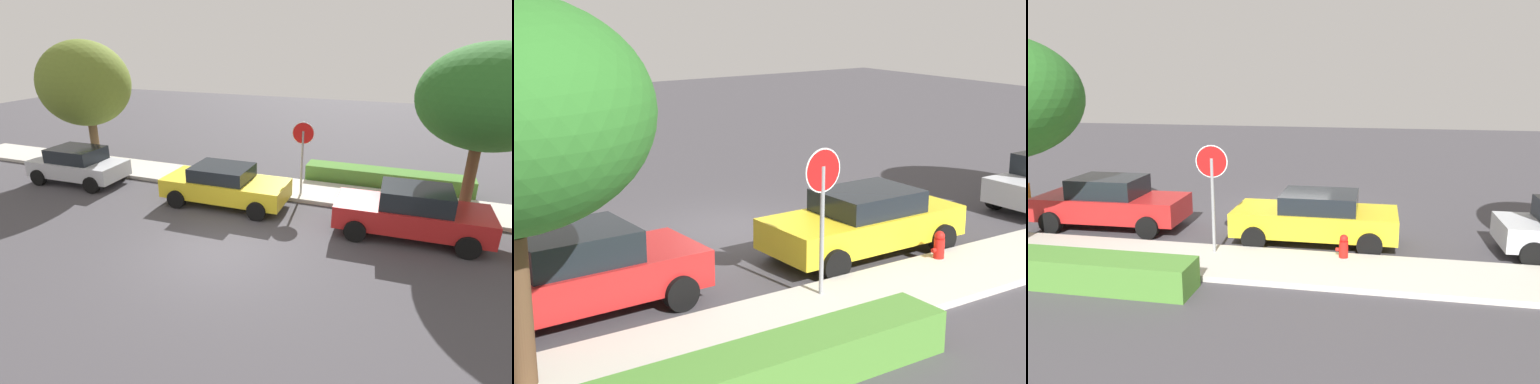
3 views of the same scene
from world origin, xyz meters
The scene contains 7 objects.
ground_plane centered at (0.00, 0.00, 0.00)m, with size 60.00×60.00×0.00m, color #423F44.
sidewalk_curb centered at (0.00, 5.21, 0.07)m, with size 32.00×2.10×0.14m, color beige.
stop_sign centered at (1.07, 4.68, 1.94)m, with size 0.79×0.08×2.81m.
parked_car_yellow centered at (-1.27, 3.12, 0.72)m, with size 4.36×2.06×1.40m.
parked_car_red centered at (4.89, 2.83, 0.77)m, with size 4.40×2.04×1.54m.
fire_hydrant centered at (-2.12, 4.49, 0.36)m, with size 0.30×0.22×0.72m.
front_yard_hedge centered at (3.94, 6.94, 0.34)m, with size 6.31×0.96×0.68m.
Camera 3 is at (-2.91, 15.94, 4.35)m, focal length 35.00 mm.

